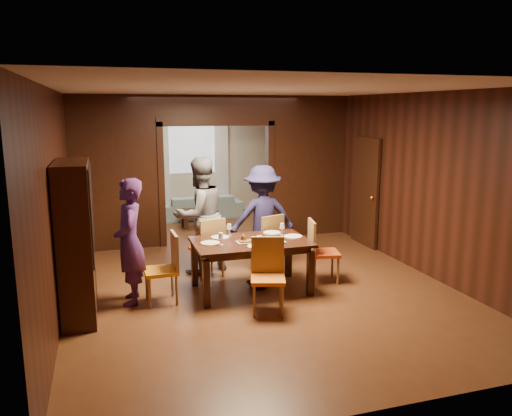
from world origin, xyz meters
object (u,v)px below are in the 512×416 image
object	(u,v)px
chair_left	(161,269)
chair_far_r	(265,243)
person_purple	(130,242)
dining_table	(251,266)
chair_right	(324,251)
chair_near	(268,277)
person_grey	(200,215)
chair_far_l	(207,247)
coffee_table	(199,218)
person_navy	(262,218)
hutch	(76,240)
sofa	(200,206)

from	to	relation	value
chair_left	chair_far_r	bearing A→B (deg)	114.44
person_purple	dining_table	world-z (taller)	person_purple
dining_table	chair_right	size ratio (longest dim) A/B	1.72
dining_table	chair_near	xyz separation A→B (m)	(-0.01, -0.82, 0.10)
person_grey	chair_far_l	world-z (taller)	person_grey
chair_left	coffee_table	bearing A→B (deg)	161.27
coffee_table	chair_left	size ratio (longest dim) A/B	0.82
chair_far_r	chair_far_l	bearing A→B (deg)	-20.26
person_navy	dining_table	size ratio (longest dim) A/B	1.04
coffee_table	hutch	distance (m)	5.11
dining_table	coffee_table	xyz separation A→B (m)	(0.03, 4.24, -0.18)
chair_left	person_navy	bearing A→B (deg)	118.66
person_grey	hutch	distance (m)	2.24
person_grey	dining_table	world-z (taller)	person_grey
person_purple	person_navy	size ratio (longest dim) A/B	1.00
person_grey	hutch	size ratio (longest dim) A/B	0.95
coffee_table	chair_far_l	xyz separation A→B (m)	(-0.51, -3.43, 0.28)
sofa	dining_table	xyz separation A→B (m)	(-0.24, -5.15, 0.09)
person_grey	chair_near	distance (m)	2.03
sofa	hutch	bearing A→B (deg)	60.71
person_purple	chair_left	size ratio (longest dim) A/B	1.78
person_purple	chair_far_l	world-z (taller)	person_purple
person_navy	chair_near	size ratio (longest dim) A/B	1.79
chair_far_l	chair_near	xyz separation A→B (m)	(0.47, -1.62, 0.00)
chair_right	chair_far_l	size ratio (longest dim) A/B	1.00
chair_near	person_grey	bearing A→B (deg)	122.43
chair_left	chair_right	size ratio (longest dim) A/B	1.00
chair_far_r	hutch	size ratio (longest dim) A/B	0.48
person_navy	chair_right	xyz separation A→B (m)	(0.71, -0.91, -0.38)
person_grey	person_navy	distance (m)	1.04
chair_far_l	hutch	bearing A→B (deg)	10.97
chair_right	chair_far_l	bearing A→B (deg)	77.95
dining_table	chair_far_l	xyz separation A→B (m)	(-0.49, 0.81, 0.10)
chair_right	chair_far_r	xyz separation A→B (m)	(-0.72, 0.74, 0.00)
person_grey	person_navy	xyz separation A→B (m)	(1.03, -0.11, -0.08)
person_purple	person_navy	world-z (taller)	person_navy
dining_table	chair_left	size ratio (longest dim) A/B	1.72
person_navy	coffee_table	world-z (taller)	person_navy
coffee_table	chair_near	xyz separation A→B (m)	(-0.04, -5.06, 0.28)
coffee_table	chair_near	world-z (taller)	chair_near
person_navy	sofa	distance (m)	4.22
sofa	chair_far_l	bearing A→B (deg)	77.21
person_grey	chair_right	bearing A→B (deg)	128.07
person_grey	chair_far_l	xyz separation A→B (m)	(0.05, -0.28, -0.46)
person_purple	chair_near	bearing A→B (deg)	65.88
person_grey	chair_far_r	world-z (taller)	person_grey
dining_table	coffee_table	world-z (taller)	dining_table
dining_table	hutch	world-z (taller)	hutch
chair_left	sofa	bearing A→B (deg)	161.97
coffee_table	chair_far_r	size ratio (longest dim) A/B	0.82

